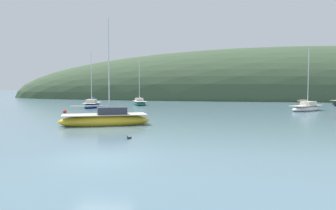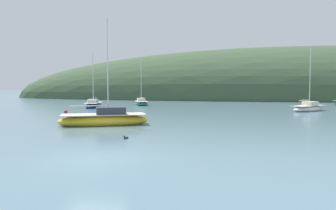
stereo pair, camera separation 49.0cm
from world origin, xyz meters
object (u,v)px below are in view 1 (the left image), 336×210
object	(u,v)px
sailboat_red_portside	(92,105)
sailboat_teal_outer	(307,108)
sailboat_blue_center	(105,120)
mooring_buoy_channel	(65,112)
sailboat_cream_ketch	(140,103)
duck_trailing	(129,138)

from	to	relation	value
sailboat_red_portside	sailboat_teal_outer	size ratio (longest dim) A/B	1.01
sailboat_blue_center	mooring_buoy_channel	size ratio (longest dim) A/B	16.40
sailboat_red_portside	sailboat_cream_ketch	distance (m)	8.87
sailboat_red_portside	mooring_buoy_channel	distance (m)	9.76
sailboat_blue_center	sailboat_teal_outer	bearing A→B (deg)	42.06
sailboat_blue_center	sailboat_red_portside	bearing A→B (deg)	114.21
sailboat_teal_outer	sailboat_blue_center	size ratio (longest dim) A/B	0.91
sailboat_teal_outer	sailboat_cream_ketch	xyz separation A→B (m)	(-23.91, 9.17, -0.02)
duck_trailing	sailboat_red_portside	bearing A→B (deg)	115.64
sailboat_teal_outer	duck_trailing	bearing A→B (deg)	-123.63
sailboat_blue_center	sailboat_cream_ketch	xyz separation A→B (m)	(-3.70, 27.41, -0.08)
sailboat_red_portside	duck_trailing	size ratio (longest dim) A/B	20.72
sailboat_red_portside	sailboat_teal_outer	world-z (taller)	sailboat_red_portside
sailboat_blue_center	duck_trailing	bearing A→B (deg)	-60.07
sailboat_red_portside	sailboat_teal_outer	distance (m)	29.48
sailboat_teal_outer	sailboat_red_portside	bearing A→B (deg)	175.73
sailboat_blue_center	duck_trailing	size ratio (longest dim) A/B	22.35
sailboat_red_portside	sailboat_cream_ketch	xyz separation A→B (m)	(5.48, 6.97, -0.03)
sailboat_cream_ketch	sailboat_blue_center	bearing A→B (deg)	-82.30
sailboat_cream_ketch	mooring_buoy_channel	bearing A→B (deg)	-106.66
sailboat_blue_center	sailboat_cream_ketch	size ratio (longest dim) A/B	1.14
sailboat_red_portside	sailboat_teal_outer	xyz separation A→B (m)	(29.40, -2.20, -0.01)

